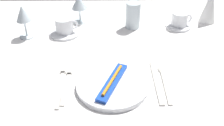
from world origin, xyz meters
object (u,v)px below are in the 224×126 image
object	(u,v)px
spoon_soup	(164,79)
dinner_knife	(157,83)
coffee_cup_left	(64,25)
coffee_cup_right	(180,19)
wine_glass_left	(79,4)
fork_inner	(61,84)
drink_tumbler	(133,15)
toothbrush_package	(112,82)
fork_outer	(67,84)
napkin_folded	(210,5)
wine_glass_centre	(23,16)
dinner_plate	(112,85)

from	to	relation	value
spoon_soup	dinner_knife	bearing A→B (deg)	-145.31
spoon_soup	coffee_cup_left	world-z (taller)	coffee_cup_left
dinner_knife	spoon_soup	size ratio (longest dim) A/B	1.12
coffee_cup_right	wine_glass_left	bearing A→B (deg)	172.47
fork_inner	drink_tumbler	distance (m)	0.53
drink_tumbler	toothbrush_package	bearing A→B (deg)	-102.85
fork_outer	napkin_folded	size ratio (longest dim) A/B	1.17
toothbrush_package	drink_tumbler	bearing A→B (deg)	77.15
fork_outer	fork_inner	distance (m)	0.02
toothbrush_package	coffee_cup_left	distance (m)	0.45
toothbrush_package	fork_inner	xyz separation A→B (m)	(-0.18, 0.02, -0.02)
wine_glass_left	coffee_cup_left	bearing A→B (deg)	-114.99
wine_glass_centre	napkin_folded	bearing A→B (deg)	9.44
fork_inner	spoon_soup	size ratio (longest dim) A/B	1.07
dinner_plate	drink_tumbler	distance (m)	0.47
dinner_knife	napkin_folded	bearing A→B (deg)	56.29
wine_glass_left	napkin_folded	size ratio (longest dim) A/B	0.78
spoon_soup	coffee_cup_left	distance (m)	0.53
toothbrush_package	drink_tumbler	distance (m)	0.47
toothbrush_package	napkin_folded	size ratio (longest dim) A/B	1.18
spoon_soup	wine_glass_left	xyz separation A→B (m)	(-0.34, 0.48, 0.09)
wine_glass_left	drink_tumbler	bearing A→B (deg)	-13.61
toothbrush_package	coffee_cup_right	distance (m)	0.56
wine_glass_left	napkin_folded	bearing A→B (deg)	-0.77
coffee_cup_right	toothbrush_package	bearing A→B (deg)	-126.03
fork_inner	wine_glass_left	xyz separation A→B (m)	(0.03, 0.50, 0.09)
coffee_cup_right	napkin_folded	bearing A→B (deg)	19.98
dinner_knife	coffee_cup_right	bearing A→B (deg)	68.20
wine_glass_left	napkin_folded	distance (m)	0.64
dinner_knife	napkin_folded	size ratio (longest dim) A/B	1.36
dinner_plate	coffee_cup_right	xyz separation A→B (m)	(0.33, 0.45, 0.03)
wine_glass_centre	napkin_folded	xyz separation A→B (m)	(0.87, 0.14, -0.02)
toothbrush_package	coffee_cup_left	bearing A→B (deg)	118.80
napkin_folded	spoon_soup	bearing A→B (deg)	-122.38
fork_outer	wine_glass_left	size ratio (longest dim) A/B	1.50
toothbrush_package	dinner_knife	distance (m)	0.16
fork_outer	napkin_folded	distance (m)	0.81
spoon_soup	wine_glass_centre	size ratio (longest dim) A/B	1.42
wine_glass_centre	drink_tumbler	distance (m)	0.50
spoon_soup	wine_glass_left	bearing A→B (deg)	125.48
drink_tumbler	napkin_folded	xyz separation A→B (m)	(0.38, 0.05, 0.03)
spoon_soup	coffee_cup_right	distance (m)	0.44
fork_inner	wine_glass_centre	xyz separation A→B (m)	(-0.20, 0.35, 0.10)
spoon_soup	coffee_cup_right	bearing A→B (deg)	70.74
spoon_soup	napkin_folded	distance (m)	0.56
dinner_knife	coffee_cup_left	world-z (taller)	coffee_cup_left
fork_outer	wine_glass_left	distance (m)	0.51
spoon_soup	coffee_cup_left	size ratio (longest dim) A/B	2.06
dinner_knife	wine_glass_centre	world-z (taller)	wine_glass_centre
dinner_knife	coffee_cup_right	world-z (taller)	coffee_cup_right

